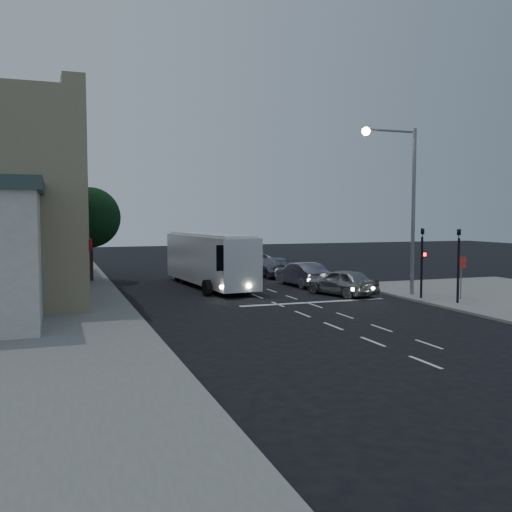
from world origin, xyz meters
name	(u,v)px	position (x,y,z in m)	size (l,w,h in m)	color
ground	(294,311)	(0.00, 0.00, 0.00)	(120.00, 120.00, 0.00)	black
sidewalk_far	(4,299)	(-13.00, 8.00, 0.06)	(12.00, 50.00, 0.12)	slate
road_markings	(291,299)	(1.29, 3.31, 0.00)	(8.00, 30.55, 0.01)	silver
tour_bus	(209,258)	(-1.45, 9.90, 1.80)	(3.18, 11.01, 3.33)	silver
car_suv	(342,282)	(4.54, 3.80, 0.75)	(1.76, 4.38, 1.49)	gray
car_sedan_a	(302,274)	(4.20, 8.47, 0.75)	(1.59, 4.57, 1.51)	gray
car_sedan_b	(273,267)	(4.48, 14.19, 0.71)	(2.00, 4.92, 1.43)	slate
car_sedan_c	(251,261)	(4.60, 19.53, 0.72)	(2.39, 5.18, 1.44)	silver
car_extra	(228,256)	(4.28, 24.95, 0.84)	(1.77, 5.08, 1.67)	#9E9E9E
traffic_signal_main	(422,254)	(7.60, 0.78, 2.42)	(0.25, 0.35, 4.10)	black
traffic_signal_side	(459,256)	(8.30, -1.20, 2.42)	(0.18, 0.15, 4.10)	black
regulatory_sign	(462,271)	(9.30, -0.24, 1.60)	(0.45, 0.12, 2.20)	slate
streetlight	(403,191)	(7.34, 2.20, 5.73)	(3.32, 0.44, 9.00)	slate
low_building_north	(9,230)	(-13.50, 20.00, 3.39)	(9.40, 9.40, 6.50)	#B1ADA4
street_tree	(90,215)	(-8.21, 15.02, 4.50)	(4.00, 4.00, 6.20)	black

